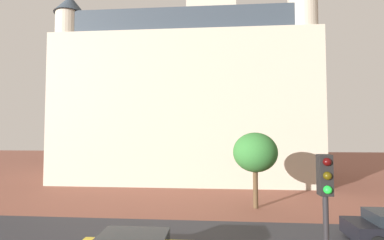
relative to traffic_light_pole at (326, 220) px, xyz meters
name	(u,v)px	position (x,y,z in m)	size (l,w,h in m)	color
landmark_building	(190,95)	(-5.08, 25.08, 6.35)	(27.06, 13.69, 32.59)	#B2A893
traffic_light_pole	(326,220)	(0.00, 0.00, 0.00)	(0.28, 0.34, 4.73)	black
tree_curb_far	(255,153)	(0.51, 12.58, 0.50)	(3.06, 3.06, 5.21)	#4C3823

